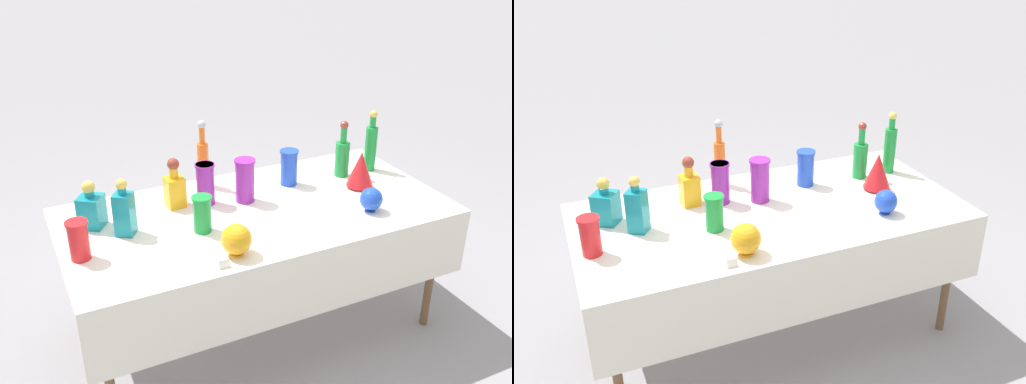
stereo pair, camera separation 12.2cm
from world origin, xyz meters
The scene contains 18 objects.
ground_plane centered at (0.00, 0.00, 0.00)m, with size 40.00×40.00×0.00m, color gray.
display_table centered at (0.00, -0.04, 0.70)m, with size 1.98×0.97×0.76m.
tall_bottle_0 centered at (0.83, 0.18, 0.92)m, with size 0.07×0.07×0.37m.
tall_bottle_1 centered at (-0.13, 0.40, 0.92)m, with size 0.06×0.06×0.38m.
tall_bottle_2 centered at (0.64, 0.18, 0.89)m, with size 0.08×0.08×0.33m.
square_decanter_0 centered at (-0.66, 0.04, 0.88)m, with size 0.12×0.12×0.29m.
square_decanter_1 centered at (-0.36, 0.22, 0.87)m, with size 0.10×0.10×0.27m.
square_decanter_2 centered at (-0.79, 0.18, 0.86)m, with size 0.15×0.15×0.24m.
slender_vase_0 centered at (0.30, 0.20, 0.87)m, with size 0.11×0.11×0.20m.
slender_vase_1 centered at (-0.21, 0.18, 0.88)m, with size 0.10×0.10×0.22m.
slender_vase_2 centered at (-0.01, 0.12, 0.88)m, with size 0.11×0.11×0.23m.
slender_vase_3 centered at (-0.90, -0.09, 0.86)m, with size 0.10×0.10×0.18m.
slender_vase_4 centered at (-0.33, -0.09, 0.86)m, with size 0.10×0.10×0.18m.
fluted_vase_0 centered at (0.64, 0.00, 0.87)m, with size 0.15×0.15×0.21m.
round_bowl_0 centered at (0.52, -0.27, 0.83)m, with size 0.12×0.12×0.13m.
round_bowl_1 centered at (-0.27, -0.36, 0.84)m, with size 0.14×0.14×0.15m.
price_tag_left centered at (-0.36, -0.43, 0.78)m, with size 0.05×0.01×0.04m, color white.
cardboard_box_behind_left centered at (0.30, 1.17, 0.12)m, with size 0.57×0.37×0.33m.
Camera 1 is at (-1.12, -2.35, 2.11)m, focal length 40.00 mm.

